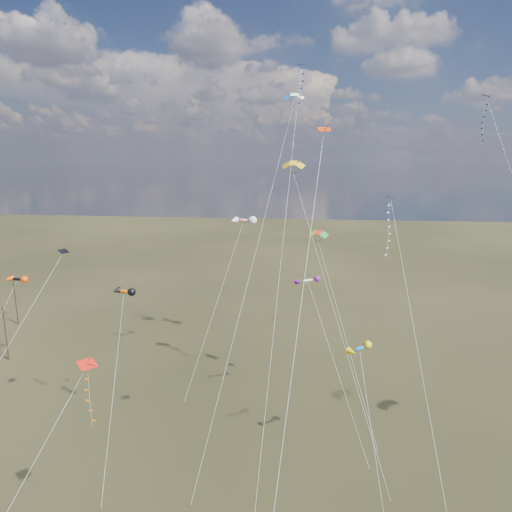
# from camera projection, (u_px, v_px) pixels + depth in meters

# --- Properties ---
(utility_pole_near) EXTENTS (1.40, 0.20, 8.00)m
(utility_pole_near) POSITION_uv_depth(u_px,v_px,m) (6.00, 333.00, 65.90)
(utility_pole_near) COLOR black
(utility_pole_near) RESTS_ON ground
(utility_pole_far) EXTENTS (1.40, 0.20, 8.00)m
(utility_pole_far) POSITION_uv_depth(u_px,v_px,m) (16.00, 302.00, 80.45)
(utility_pole_far) COLOR black
(utility_pole_far) RESTS_ON ground
(diamond_black_high) EXTENTS (5.88, 27.60, 36.43)m
(diamond_black_high) POSITION_uv_depth(u_px,v_px,m) (491.00, 137.00, 54.08)
(diamond_black_high) COLOR black
(diamond_black_high) RESTS_ON ground
(diamond_navy_tall) EXTENTS (3.12, 21.34, 38.45)m
(diamond_navy_tall) POSITION_uv_depth(u_px,v_px,m) (298.00, 115.00, 46.45)
(diamond_navy_tall) COLOR #0A1451
(diamond_navy_tall) RESTS_ON ground
(diamond_black_mid) EXTENTS (9.13, 12.63, 19.99)m
(diamond_black_mid) POSITION_uv_depth(u_px,v_px,m) (27.00, 313.00, 43.09)
(diamond_black_mid) COLOR black
(diamond_black_mid) RESTS_ON ground
(diamond_red_low) EXTENTS (7.84, 9.26, 15.50)m
(diamond_red_low) POSITION_uv_depth(u_px,v_px,m) (83.00, 403.00, 30.51)
(diamond_red_low) COLOR red
(diamond_red_low) RESTS_ON ground
(diamond_navy_right) EXTENTS (3.17, 21.80, 25.15)m
(diamond_navy_right) POSITION_uv_depth(u_px,v_px,m) (391.00, 240.00, 45.13)
(diamond_navy_right) COLOR #0A1D47
(diamond_navy_right) RESTS_ON ground
(diamond_orange_center) EXTENTS (4.00, 18.91, 30.91)m
(diamond_orange_center) POSITION_uv_depth(u_px,v_px,m) (304.00, 282.00, 28.44)
(diamond_orange_center) COLOR #EB3C02
(diamond_orange_center) RESTS_ON ground
(parafoil_yellow) EXTENTS (10.84, 17.43, 28.94)m
(parafoil_yellow) POSITION_uv_depth(u_px,v_px,m) (294.00, 164.00, 50.05)
(parafoil_yellow) COLOR gold
(parafoil_yellow) RESTS_ON ground
(parafoil_blue_white) EXTENTS (8.27, 26.52, 37.00)m
(parafoil_blue_white) POSITION_uv_depth(u_px,v_px,m) (293.00, 97.00, 55.07)
(parafoil_blue_white) COLOR blue
(parafoil_blue_white) RESTS_ON ground
(parafoil_tricolor) EXTENTS (7.67, 10.97, 21.14)m
(parafoil_tricolor) POSITION_uv_depth(u_px,v_px,m) (319.00, 233.00, 51.68)
(parafoil_tricolor) COLOR #FBEF13
(parafoil_tricolor) RESTS_ON ground
(novelty_black_orange) EXTENTS (3.27, 11.46, 13.20)m
(novelty_black_orange) POSITION_uv_depth(u_px,v_px,m) (17.00, 279.00, 62.30)
(novelty_black_orange) COLOR black
(novelty_black_orange) RESTS_ON ground
(novelty_orange_black) EXTENTS (2.87, 11.65, 16.28)m
(novelty_orange_black) POSITION_uv_depth(u_px,v_px,m) (124.00, 292.00, 45.30)
(novelty_orange_black) COLOR #EF5F03
(novelty_orange_black) RESTS_ON ground
(novelty_white_purple) EXTENTS (7.63, 10.40, 16.20)m
(novelty_white_purple) POSITION_uv_depth(u_px,v_px,m) (308.00, 281.00, 49.34)
(novelty_white_purple) COLOR silver
(novelty_white_purple) RESTS_ON ground
(novelty_redwhite_stripe) EXTENTS (6.68, 18.45, 20.64)m
(novelty_redwhite_stripe) POSITION_uv_depth(u_px,v_px,m) (243.00, 221.00, 66.88)
(novelty_redwhite_stripe) COLOR #EC4520
(novelty_redwhite_stripe) RESTS_ON ground
(novelty_blue_yellow) EXTENTS (3.02, 8.98, 12.23)m
(novelty_blue_yellow) POSITION_uv_depth(u_px,v_px,m) (360.00, 349.00, 41.57)
(novelty_blue_yellow) COLOR #1156B3
(novelty_blue_yellow) RESTS_ON ground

